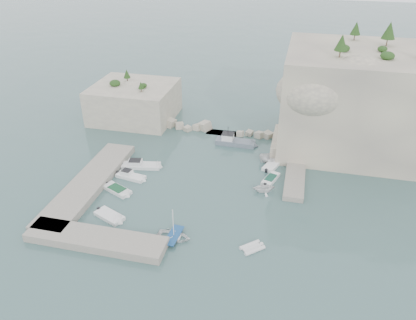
% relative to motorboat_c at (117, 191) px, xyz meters
% --- Properties ---
extents(ground, '(400.00, 400.00, 0.00)m').
position_rel_motorboat_c_xyz_m(ground, '(12.30, 1.24, 0.00)').
color(ground, '#40605E').
rests_on(ground, ground).
extents(cliff_east, '(26.00, 22.00, 17.00)m').
position_rel_motorboat_c_xyz_m(cliff_east, '(35.30, 24.24, 8.50)').
color(cliff_east, beige).
rests_on(cliff_east, ground).
extents(cliff_terrace, '(8.00, 10.00, 2.50)m').
position_rel_motorboat_c_xyz_m(cliff_terrace, '(25.30, 19.24, 1.25)').
color(cliff_terrace, beige).
rests_on(cliff_terrace, ground).
extents(outcrop_west, '(16.00, 14.00, 7.00)m').
position_rel_motorboat_c_xyz_m(outcrop_west, '(-7.70, 26.24, 3.50)').
color(outcrop_west, beige).
rests_on(outcrop_west, ground).
extents(quay_west, '(5.00, 24.00, 1.10)m').
position_rel_motorboat_c_xyz_m(quay_west, '(-4.70, 0.24, 0.55)').
color(quay_west, '#9E9689').
rests_on(quay_west, ground).
extents(quay_south, '(18.00, 4.00, 1.10)m').
position_rel_motorboat_c_xyz_m(quay_south, '(2.30, -11.26, 0.55)').
color(quay_south, '#9E9689').
rests_on(quay_south, ground).
extents(ledge_east, '(3.00, 16.00, 0.80)m').
position_rel_motorboat_c_xyz_m(ledge_east, '(25.80, 11.24, 0.40)').
color(ledge_east, '#9E9689').
rests_on(ledge_east, ground).
extents(breakwater, '(28.00, 3.00, 1.40)m').
position_rel_motorboat_c_xyz_m(breakwater, '(11.30, 23.24, 0.70)').
color(breakwater, beige).
rests_on(breakwater, ground).
extents(motorboat_c, '(5.46, 3.87, 0.70)m').
position_rel_motorboat_c_xyz_m(motorboat_c, '(0.00, 0.00, 0.00)').
color(motorboat_c, silver).
rests_on(motorboat_c, ground).
extents(motorboat_a, '(7.19, 3.28, 1.40)m').
position_rel_motorboat_c_xyz_m(motorboat_a, '(0.88, 7.48, 0.00)').
color(motorboat_a, silver).
rests_on(motorboat_a, ground).
extents(motorboat_b, '(5.40, 2.57, 1.40)m').
position_rel_motorboat_c_xyz_m(motorboat_b, '(0.56, 3.93, 0.00)').
color(motorboat_b, white).
rests_on(motorboat_b, ground).
extents(motorboat_e, '(5.10, 3.67, 0.70)m').
position_rel_motorboat_c_xyz_m(motorboat_e, '(1.67, -6.15, 0.00)').
color(motorboat_e, white).
rests_on(motorboat_e, ground).
extents(rowboat, '(4.57, 3.40, 0.91)m').
position_rel_motorboat_c_xyz_m(rowboat, '(11.51, -8.18, 0.00)').
color(rowboat, white).
rests_on(rowboat, ground).
extents(inflatable_dinghy, '(3.32, 3.20, 0.44)m').
position_rel_motorboat_c_xyz_m(inflatable_dinghy, '(21.47, -7.82, 0.00)').
color(inflatable_dinghy, silver).
rests_on(inflatable_dinghy, ground).
extents(tender_east_a, '(4.05, 3.75, 1.75)m').
position_rel_motorboat_c_xyz_m(tender_east_a, '(21.40, 5.00, 0.00)').
color(tender_east_a, white).
rests_on(tender_east_a, ground).
extents(tender_east_b, '(2.84, 4.75, 0.70)m').
position_rel_motorboat_c_xyz_m(tender_east_b, '(22.10, 8.34, 0.00)').
color(tender_east_b, white).
rests_on(tender_east_b, ground).
extents(tender_east_c, '(3.57, 5.90, 0.70)m').
position_rel_motorboat_c_xyz_m(tender_east_c, '(22.05, 13.07, 0.00)').
color(tender_east_c, white).
rests_on(tender_east_c, ground).
extents(tender_east_d, '(5.02, 2.82, 1.83)m').
position_rel_motorboat_c_xyz_m(tender_east_d, '(21.90, 14.09, 0.00)').
color(tender_east_d, silver).
rests_on(tender_east_d, ground).
extents(work_boat, '(7.82, 2.44, 2.20)m').
position_rel_motorboat_c_xyz_m(work_boat, '(14.61, 19.07, 0.00)').
color(work_boat, slate).
rests_on(work_boat, ground).
extents(rowboat_mast, '(0.10, 0.10, 4.20)m').
position_rel_motorboat_c_xyz_m(rowboat_mast, '(11.51, -8.18, 2.55)').
color(rowboat_mast, white).
rests_on(rowboat_mast, rowboat).
extents(vegetation, '(53.48, 13.88, 13.40)m').
position_rel_motorboat_c_xyz_m(vegetation, '(30.13, 25.65, 17.93)').
color(vegetation, '#1E4219').
rests_on(vegetation, ground).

